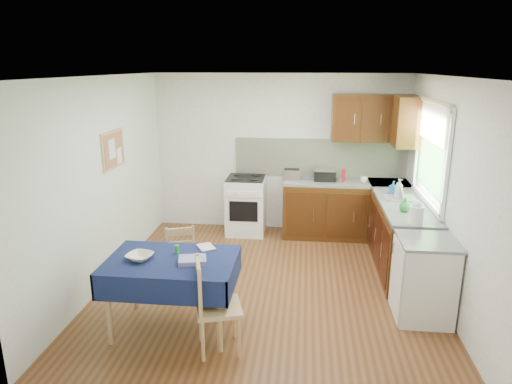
# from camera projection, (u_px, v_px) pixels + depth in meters

# --- Properties ---
(floor) EXTENTS (4.20, 4.20, 0.00)m
(floor) POSITION_uv_depth(u_px,v_px,m) (267.00, 285.00, 5.62)
(floor) COLOR #513115
(floor) RESTS_ON ground
(ceiling) EXTENTS (4.00, 4.20, 0.02)m
(ceiling) POSITION_uv_depth(u_px,v_px,m) (269.00, 76.00, 4.95)
(ceiling) COLOR white
(ceiling) RESTS_ON wall_back
(wall_back) EXTENTS (4.00, 0.02, 2.50)m
(wall_back) POSITION_uv_depth(u_px,v_px,m) (279.00, 153.00, 7.30)
(wall_back) COLOR silver
(wall_back) RESTS_ON ground
(wall_front) EXTENTS (4.00, 0.02, 2.50)m
(wall_front) POSITION_uv_depth(u_px,v_px,m) (244.00, 262.00, 3.28)
(wall_front) COLOR silver
(wall_front) RESTS_ON ground
(wall_left) EXTENTS (0.02, 4.20, 2.50)m
(wall_left) POSITION_uv_depth(u_px,v_px,m) (103.00, 183.00, 5.50)
(wall_left) COLOR white
(wall_left) RESTS_ON ground
(wall_right) EXTENTS (0.02, 4.20, 2.50)m
(wall_right) POSITION_uv_depth(u_px,v_px,m) (447.00, 192.00, 5.08)
(wall_right) COLOR silver
(wall_right) RESTS_ON ground
(base_cabinets) EXTENTS (1.90, 2.30, 0.86)m
(base_cabinets) POSITION_uv_depth(u_px,v_px,m) (369.00, 222.00, 6.57)
(base_cabinets) COLOR #341E09
(base_cabinets) RESTS_ON ground
(worktop_back) EXTENTS (1.90, 0.60, 0.04)m
(worktop_back) POSITION_uv_depth(u_px,v_px,m) (346.00, 182.00, 7.00)
(worktop_back) COLOR slate
(worktop_back) RESTS_ON base_cabinets
(worktop_right) EXTENTS (0.60, 1.70, 0.04)m
(worktop_right) POSITION_uv_depth(u_px,v_px,m) (405.00, 206.00, 5.83)
(worktop_right) COLOR slate
(worktop_right) RESTS_ON base_cabinets
(worktop_corner) EXTENTS (0.60, 0.60, 0.04)m
(worktop_corner) POSITION_uv_depth(u_px,v_px,m) (389.00, 183.00, 6.93)
(worktop_corner) COLOR slate
(worktop_corner) RESTS_ON base_cabinets
(splashback) EXTENTS (2.70, 0.02, 0.60)m
(splashback) POSITION_uv_depth(u_px,v_px,m) (320.00, 158.00, 7.23)
(splashback) COLOR #EAE5C6
(splashback) RESTS_ON wall_back
(upper_cabinets) EXTENTS (1.20, 0.85, 0.70)m
(upper_cabinets) POSITION_uv_depth(u_px,v_px,m) (382.00, 119.00, 6.69)
(upper_cabinets) COLOR #341E09
(upper_cabinets) RESTS_ON wall_back
(stove) EXTENTS (0.60, 0.61, 0.92)m
(stove) POSITION_uv_depth(u_px,v_px,m) (246.00, 205.00, 7.27)
(stove) COLOR white
(stove) RESTS_ON ground
(window) EXTENTS (0.04, 1.48, 1.26)m
(window) POSITION_uv_depth(u_px,v_px,m) (432.00, 146.00, 5.64)
(window) COLOR #265322
(window) RESTS_ON wall_right
(fridge) EXTENTS (0.58, 0.60, 0.89)m
(fridge) POSITION_uv_depth(u_px,v_px,m) (424.00, 279.00, 4.80)
(fridge) COLOR white
(fridge) RESTS_ON ground
(corkboard) EXTENTS (0.04, 0.62, 0.47)m
(corkboard) POSITION_uv_depth(u_px,v_px,m) (113.00, 150.00, 5.69)
(corkboard) COLOR tan
(corkboard) RESTS_ON wall_left
(dining_table) EXTENTS (1.27, 0.86, 0.77)m
(dining_table) POSITION_uv_depth(u_px,v_px,m) (172.00, 269.00, 4.52)
(dining_table) COLOR #101743
(dining_table) RESTS_ON ground
(chair_far) EXTENTS (0.49, 0.49, 0.85)m
(chair_far) POSITION_uv_depth(u_px,v_px,m) (180.00, 255.00, 5.39)
(chair_far) COLOR tan
(chair_far) RESTS_ON ground
(chair_near) EXTENTS (0.51, 0.51, 0.92)m
(chair_near) POSITION_uv_depth(u_px,v_px,m) (214.00, 303.00, 4.22)
(chair_near) COLOR tan
(chair_near) RESTS_ON ground
(toaster) EXTENTS (0.27, 0.16, 0.20)m
(toaster) POSITION_uv_depth(u_px,v_px,m) (292.00, 175.00, 6.95)
(toaster) COLOR silver
(toaster) RESTS_ON worktop_back
(sandwich_press) EXTENTS (0.32, 0.28, 0.19)m
(sandwich_press) POSITION_uv_depth(u_px,v_px,m) (325.00, 174.00, 7.02)
(sandwich_press) COLOR black
(sandwich_press) RESTS_ON worktop_back
(sauce_bottle) EXTENTS (0.05, 0.05, 0.21)m
(sauce_bottle) POSITION_uv_depth(u_px,v_px,m) (344.00, 175.00, 6.90)
(sauce_bottle) COLOR red
(sauce_bottle) RESTS_ON worktop_back
(yellow_packet) EXTENTS (0.12, 0.09, 0.15)m
(yellow_packet) POSITION_uv_depth(u_px,v_px,m) (327.00, 174.00, 7.14)
(yellow_packet) COLOR yellow
(yellow_packet) RESTS_ON worktop_back
(dish_rack) EXTENTS (0.41, 0.31, 0.19)m
(dish_rack) POSITION_uv_depth(u_px,v_px,m) (400.00, 197.00, 6.06)
(dish_rack) COLOR #97979C
(dish_rack) RESTS_ON worktop_right
(kettle) EXTENTS (0.16, 0.16, 0.27)m
(kettle) POSITION_uv_depth(u_px,v_px,m) (416.00, 213.00, 5.09)
(kettle) COLOR white
(kettle) RESTS_ON worktop_right
(cup) EXTENTS (0.13, 0.13, 0.09)m
(cup) POSITION_uv_depth(u_px,v_px,m) (364.00, 180.00, 6.89)
(cup) COLOR white
(cup) RESTS_ON worktop_back
(soap_bottle_a) EXTENTS (0.15, 0.15, 0.28)m
(soap_bottle_a) POSITION_uv_depth(u_px,v_px,m) (399.00, 189.00, 6.00)
(soap_bottle_a) COLOR white
(soap_bottle_a) RESTS_ON worktop_right
(soap_bottle_b) EXTENTS (0.11, 0.11, 0.17)m
(soap_bottle_b) POSITION_uv_depth(u_px,v_px,m) (393.00, 187.00, 6.29)
(soap_bottle_b) COLOR blue
(soap_bottle_b) RESTS_ON worktop_right
(soap_bottle_c) EXTENTS (0.17, 0.17, 0.17)m
(soap_bottle_c) POSITION_uv_depth(u_px,v_px,m) (405.00, 205.00, 5.52)
(soap_bottle_c) COLOR #238232
(soap_bottle_c) RESTS_ON worktop_right
(plate_bowl) EXTENTS (0.31, 0.31, 0.06)m
(plate_bowl) POSITION_uv_depth(u_px,v_px,m) (140.00, 257.00, 4.48)
(plate_bowl) COLOR #F2E2C6
(plate_bowl) RESTS_ON dining_table
(book) EXTENTS (0.24, 0.26, 0.02)m
(book) POSITION_uv_depth(u_px,v_px,m) (199.00, 248.00, 4.74)
(book) COLOR white
(book) RESTS_ON dining_table
(spice_jar) EXTENTS (0.04, 0.04, 0.09)m
(spice_jar) POSITION_uv_depth(u_px,v_px,m) (177.00, 249.00, 4.61)
(spice_jar) COLOR green
(spice_jar) RESTS_ON dining_table
(tea_towel) EXTENTS (0.30, 0.26, 0.05)m
(tea_towel) POSITION_uv_depth(u_px,v_px,m) (192.00, 260.00, 4.41)
(tea_towel) COLOR navy
(tea_towel) RESTS_ON dining_table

